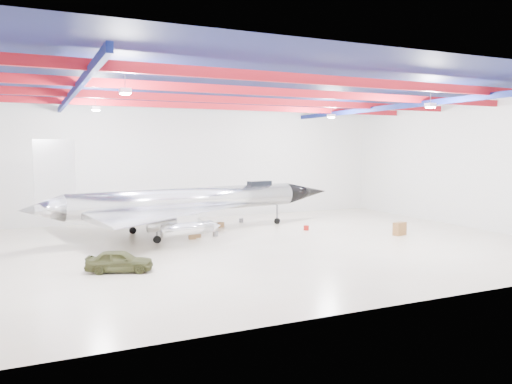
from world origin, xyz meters
name	(u,v)px	position (x,y,z in m)	size (l,w,h in m)	color
floor	(257,245)	(0.00, 0.00, 0.00)	(40.00, 40.00, 0.00)	beige
wall_back	(193,162)	(0.00, 15.00, 5.50)	(40.00, 40.00, 0.00)	silver
wall_right	(466,164)	(20.00, 0.00, 5.50)	(30.00, 30.00, 0.00)	silver
ceiling	(257,88)	(0.00, 0.00, 11.00)	(40.00, 40.00, 0.00)	#0A0F38
ceiling_structure	(257,98)	(0.00, 0.00, 10.32)	(39.50, 29.50, 1.08)	maroon
jet_aircraft	(189,203)	(-2.96, 6.53, 2.44)	(27.14, 18.01, 7.43)	silver
jeep	(120,261)	(-10.16, -3.96, 0.62)	(1.46, 3.63, 1.24)	#3B3E1F
desk	(400,229)	(11.86, -1.13, 0.51)	(1.12, 0.56, 1.03)	brown
crate_ply	(197,235)	(-2.98, 4.60, 0.20)	(0.56, 0.45, 0.40)	olive
toolbox_red	(169,228)	(-3.96, 9.14, 0.15)	(0.42, 0.34, 0.30)	maroon
engine_drum	(216,234)	(-1.51, 4.42, 0.19)	(0.42, 0.42, 0.37)	#59595B
parts_bin	(220,225)	(0.39, 8.52, 0.21)	(0.61, 0.48, 0.42)	olive
crate_small	(163,232)	(-5.00, 7.11, 0.14)	(0.40, 0.32, 0.28)	#59595B
tool_chest	(306,228)	(6.38, 4.01, 0.20)	(0.45, 0.45, 0.40)	maroon
oil_barrel	(192,237)	(-3.52, 4.00, 0.19)	(0.53, 0.43, 0.37)	olive
spares_box	(241,220)	(3.16, 10.38, 0.19)	(0.42, 0.42, 0.37)	#59595B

